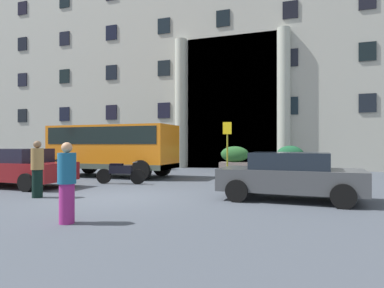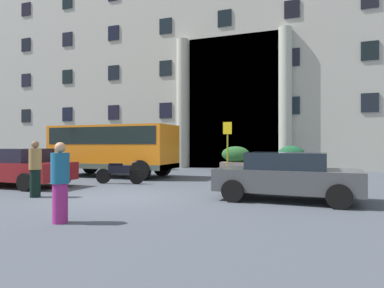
{
  "view_description": "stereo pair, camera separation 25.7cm",
  "coord_description": "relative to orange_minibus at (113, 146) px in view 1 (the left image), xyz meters",
  "views": [
    {
      "loc": [
        5.32,
        -8.64,
        1.58
      ],
      "look_at": [
        0.02,
        6.59,
        1.61
      ],
      "focal_mm": 31.16,
      "sensor_mm": 36.0,
      "label": 1
    },
    {
      "loc": [
        5.56,
        -8.55,
        1.58
      ],
      "look_at": [
        0.02,
        6.59,
        1.61
      ],
      "focal_mm": 31.16,
      "sensor_mm": 36.0,
      "label": 2
    }
  ],
  "objects": [
    {
      "name": "ground_plane",
      "position": [
        3.72,
        -5.5,
        -1.57
      ],
      "size": [
        80.0,
        64.0,
        0.12
      ],
      "primitive_type": "cube",
      "color": "#444B55"
    },
    {
      "name": "office_building_facade",
      "position": [
        3.72,
        11.98,
        7.57
      ],
      "size": [
        43.04,
        9.66,
        18.16
      ],
      "color": "#A8A99E",
      "rests_on": "ground_plane"
    },
    {
      "name": "orange_minibus",
      "position": [
        0.0,
        0.0,
        0.0
      ],
      "size": [
        6.18,
        2.53,
        2.5
      ],
      "rotation": [
        0.0,
        0.0,
        0.0
      ],
      "color": "orange",
      "rests_on": "ground_plane"
    },
    {
      "name": "bus_stop_sign",
      "position": [
        5.25,
        2.15,
        0.16
      ],
      "size": [
        0.44,
        0.08,
        2.7
      ],
      "color": "olive",
      "rests_on": "ground_plane"
    },
    {
      "name": "hedge_planter_east",
      "position": [
        -4.35,
        4.82,
        -0.88
      ],
      "size": [
        1.42,
        0.88,
        1.3
      ],
      "color": "slate",
      "rests_on": "ground_plane"
    },
    {
      "name": "hedge_planter_entrance_right",
      "position": [
        8.15,
        4.65,
        -0.78
      ],
      "size": [
        1.53,
        0.83,
        1.52
      ],
      "color": "slate",
      "rests_on": "ground_plane"
    },
    {
      "name": "hedge_planter_entrance_left",
      "position": [
        -0.25,
        4.83,
        -0.82
      ],
      "size": [
        1.76,
        0.99,
        1.44
      ],
      "color": "slate",
      "rests_on": "ground_plane"
    },
    {
      "name": "hedge_planter_far_west",
      "position": [
        5.1,
        4.63,
        -0.8
      ],
      "size": [
        1.68,
        0.78,
        1.48
      ],
      "color": "gray",
      "rests_on": "ground_plane"
    },
    {
      "name": "parked_compact_extra",
      "position": [
        -1.43,
        -4.54,
        -0.78
      ],
      "size": [
        4.62,
        2.06,
        1.43
      ],
      "rotation": [
        0.0,
        0.0,
        0.01
      ],
      "color": "maroon",
      "rests_on": "ground_plane"
    },
    {
      "name": "parked_sedan_second",
      "position": [
        8.56,
        -4.25,
        -0.81
      ],
      "size": [
        3.97,
        2.1,
        1.35
      ],
      "rotation": [
        0.0,
        0.0,
        -0.03
      ],
      "color": "#434548",
      "rests_on": "ground_plane"
    },
    {
      "name": "scooter_by_planter",
      "position": [
        1.92,
        -2.49,
        -1.05
      ],
      "size": [
        2.0,
        0.63,
        0.89
      ],
      "rotation": [
        0.0,
        0.0,
        0.19
      ],
      "color": "black",
      "rests_on": "ground_plane"
    },
    {
      "name": "motorcycle_near_kerb",
      "position": [
        -3.42,
        -2.53,
        -1.06
      ],
      "size": [
        1.93,
        0.58,
        0.89
      ],
      "rotation": [
        0.0,
        0.0,
        0.16
      ],
      "color": "black",
      "rests_on": "ground_plane"
    },
    {
      "name": "pedestrian_woman_dark_dress",
      "position": [
        1.43,
        -6.28,
        -0.66
      ],
      "size": [
        0.36,
        0.36,
        1.7
      ],
      "rotation": [
        0.0,
        0.0,
        3.28
      ],
      "color": "black",
      "rests_on": "ground_plane"
    },
    {
      "name": "pedestrian_woman_with_bag",
      "position": [
        4.48,
        -8.66,
        -0.7
      ],
      "size": [
        0.36,
        0.36,
        1.63
      ],
      "rotation": [
        0.0,
        0.0,
        4.94
      ],
      "color": "#952674",
      "rests_on": "ground_plane"
    }
  ]
}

